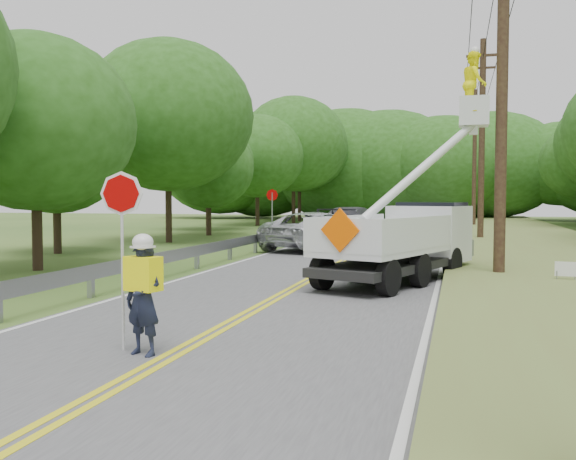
# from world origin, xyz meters

# --- Properties ---
(ground) EXTENTS (140.00, 140.00, 0.00)m
(ground) POSITION_xyz_m (0.00, 0.00, 0.00)
(ground) COLOR #30521F
(ground) RESTS_ON ground
(road) EXTENTS (7.20, 96.00, 0.03)m
(road) POSITION_xyz_m (0.00, 14.00, 0.01)
(road) COLOR #4B4B4E
(road) RESTS_ON ground
(guardrail) EXTENTS (0.18, 48.00, 0.77)m
(guardrail) POSITION_xyz_m (-4.02, 14.91, 0.55)
(guardrail) COLOR gray
(guardrail) RESTS_ON ground
(utility_poles) EXTENTS (1.60, 43.30, 10.00)m
(utility_poles) POSITION_xyz_m (5.00, 17.02, 5.27)
(utility_poles) COLOR black
(utility_poles) RESTS_ON ground
(tall_grass_verge) EXTENTS (7.00, 96.00, 0.30)m
(tall_grass_verge) POSITION_xyz_m (7.10, 14.00, 0.15)
(tall_grass_verge) COLOR olive
(tall_grass_verge) RESTS_ON ground
(treeline_left) EXTENTS (10.83, 55.10, 10.98)m
(treeline_left) POSITION_xyz_m (-10.42, 31.68, 5.95)
(treeline_left) COLOR #332319
(treeline_left) RESTS_ON ground
(treeline_horizon) EXTENTS (57.70, 15.16, 11.89)m
(treeline_horizon) POSITION_xyz_m (0.51, 56.15, 5.50)
(treeline_horizon) COLOR #224C13
(treeline_horizon) RESTS_ON ground
(flagger) EXTENTS (1.08, 0.53, 2.64)m
(flagger) POSITION_xyz_m (-0.41, -0.44, 0.97)
(flagger) COLOR #191E33
(flagger) RESTS_ON road
(bucket_truck) EXTENTS (4.29, 6.41, 6.11)m
(bucket_truck) POSITION_xyz_m (2.81, 9.11, 1.44)
(bucket_truck) COLOR black
(bucket_truck) RESTS_ON road
(suv_silver) EXTENTS (4.48, 6.43, 1.63)m
(suv_silver) POSITION_xyz_m (-1.89, 17.93, 0.83)
(suv_silver) COLOR silver
(suv_silver) RESTS_ON road
(suv_darkgrey) EXTENTS (3.19, 6.29, 1.75)m
(suv_darkgrey) POSITION_xyz_m (-1.61, 25.51, 0.89)
(suv_darkgrey) COLOR #3D3E45
(suv_darkgrey) RESTS_ON road
(stop_sign_permanent) EXTENTS (0.56, 0.18, 2.68)m
(stop_sign_permanent) POSITION_xyz_m (-4.85, 20.93, 1.79)
(stop_sign_permanent) COLOR gray
(stop_sign_permanent) RESTS_ON ground
(yard_sign) EXTENTS (0.50, 0.08, 0.73)m
(yard_sign) POSITION_xyz_m (6.47, 7.83, 0.52)
(yard_sign) COLOR white
(yard_sign) RESTS_ON ground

